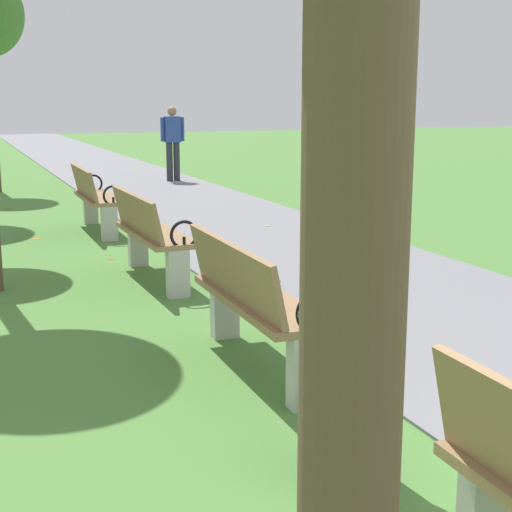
{
  "coord_description": "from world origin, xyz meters",
  "views": [
    {
      "loc": [
        -2.33,
        -1.56,
        1.81
      ],
      "look_at": [
        -0.05,
        4.15,
        0.55
      ],
      "focal_mm": 53.94,
      "sensor_mm": 36.0,
      "label": 1
    }
  ],
  "objects_px": {
    "trash_bin": "(347,396)",
    "pedestrian_walking": "(173,140)",
    "park_bench_2": "(252,300)",
    "park_bench_3": "(150,234)",
    "park_bench_4": "(95,197)"
  },
  "relations": [
    {
      "from": "park_bench_2",
      "to": "trash_bin",
      "type": "distance_m",
      "value": 1.61
    },
    {
      "from": "park_bench_2",
      "to": "park_bench_4",
      "type": "xyz_separation_m",
      "value": [
        -0.0,
        5.92,
        0.0
      ]
    },
    {
      "from": "park_bench_4",
      "to": "park_bench_2",
      "type": "bearing_deg",
      "value": -90.0
    },
    {
      "from": "pedestrian_walking",
      "to": "trash_bin",
      "type": "bearing_deg",
      "value": -102.28
    },
    {
      "from": "trash_bin",
      "to": "park_bench_4",
      "type": "bearing_deg",
      "value": 88.88
    },
    {
      "from": "park_bench_3",
      "to": "park_bench_2",
      "type": "bearing_deg",
      "value": -90.0
    },
    {
      "from": "park_bench_2",
      "to": "pedestrian_walking",
      "type": "height_order",
      "value": "pedestrian_walking"
    },
    {
      "from": "pedestrian_walking",
      "to": "park_bench_3",
      "type": "bearing_deg",
      "value": -107.07
    },
    {
      "from": "park_bench_3",
      "to": "pedestrian_walking",
      "type": "height_order",
      "value": "pedestrian_walking"
    },
    {
      "from": "pedestrian_walking",
      "to": "trash_bin",
      "type": "relative_size",
      "value": 1.93
    },
    {
      "from": "park_bench_4",
      "to": "trash_bin",
      "type": "distance_m",
      "value": 7.52
    },
    {
      "from": "park_bench_2",
      "to": "pedestrian_walking",
      "type": "relative_size",
      "value": 0.99
    },
    {
      "from": "trash_bin",
      "to": "pedestrian_walking",
      "type": "bearing_deg",
      "value": 77.72
    },
    {
      "from": "park_bench_2",
      "to": "park_bench_3",
      "type": "height_order",
      "value": "same"
    },
    {
      "from": "trash_bin",
      "to": "park_bench_3",
      "type": "bearing_deg",
      "value": 88.08
    }
  ]
}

